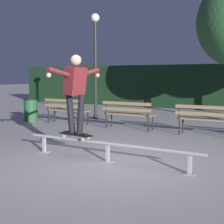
{
  "coord_description": "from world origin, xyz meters",
  "views": [
    {
      "loc": [
        3.09,
        -5.07,
        1.62
      ],
      "look_at": [
        -0.37,
        0.91,
        0.85
      ],
      "focal_mm": 52.39,
      "sensor_mm": 36.0,
      "label": 1
    }
  ],
  "objects_px": {
    "park_bench_right_center": "(206,117)",
    "lamp_post_left": "(95,52)",
    "park_bench_left_center": "(128,112)",
    "skateboarder": "(75,88)",
    "park_bench_leftmost": "(66,108)",
    "trash_can": "(31,110)",
    "grind_rail": "(108,147)",
    "skateboard": "(76,135)"
  },
  "relations": [
    {
      "from": "park_bench_leftmost",
      "to": "lamp_post_left",
      "type": "distance_m",
      "value": 2.55
    },
    {
      "from": "skateboard",
      "to": "lamp_post_left",
      "type": "distance_m",
      "value": 6.24
    },
    {
      "from": "park_bench_leftmost",
      "to": "park_bench_right_center",
      "type": "height_order",
      "value": "same"
    },
    {
      "from": "grind_rail",
      "to": "lamp_post_left",
      "type": "relative_size",
      "value": 0.95
    },
    {
      "from": "park_bench_leftmost",
      "to": "lamp_post_left",
      "type": "relative_size",
      "value": 0.41
    },
    {
      "from": "skateboard",
      "to": "lamp_post_left",
      "type": "relative_size",
      "value": 0.21
    },
    {
      "from": "skateboarder",
      "to": "park_bench_right_center",
      "type": "height_order",
      "value": "skateboarder"
    },
    {
      "from": "grind_rail",
      "to": "skateboarder",
      "type": "distance_m",
      "value": 1.32
    },
    {
      "from": "grind_rail",
      "to": "skateboarder",
      "type": "xyz_separation_m",
      "value": [
        -0.74,
        -0.0,
        1.1
      ]
    },
    {
      "from": "skateboard",
      "to": "skateboarder",
      "type": "distance_m",
      "value": 0.94
    },
    {
      "from": "skateboard",
      "to": "park_bench_right_center",
      "type": "height_order",
      "value": "park_bench_right_center"
    },
    {
      "from": "skateboard",
      "to": "park_bench_left_center",
      "type": "relative_size",
      "value": 0.5
    },
    {
      "from": "skateboarder",
      "to": "park_bench_leftmost",
      "type": "distance_m",
      "value": 4.68
    },
    {
      "from": "skateboard",
      "to": "trash_can",
      "type": "xyz_separation_m",
      "value": [
        -4.52,
        3.43,
        -0.04
      ]
    },
    {
      "from": "park_bench_right_center",
      "to": "trash_can",
      "type": "bearing_deg",
      "value": -179.36
    },
    {
      "from": "grind_rail",
      "to": "park_bench_right_center",
      "type": "bearing_deg",
      "value": 74.79
    },
    {
      "from": "park_bench_leftmost",
      "to": "park_bench_left_center",
      "type": "bearing_deg",
      "value": 0.0
    },
    {
      "from": "park_bench_right_center",
      "to": "trash_can",
      "type": "height_order",
      "value": "park_bench_right_center"
    },
    {
      "from": "lamp_post_left",
      "to": "park_bench_left_center",
      "type": "bearing_deg",
      "value": -36.63
    },
    {
      "from": "grind_rail",
      "to": "trash_can",
      "type": "height_order",
      "value": "trash_can"
    },
    {
      "from": "grind_rail",
      "to": "skateboard",
      "type": "distance_m",
      "value": 0.76
    },
    {
      "from": "park_bench_right_center",
      "to": "lamp_post_left",
      "type": "height_order",
      "value": "lamp_post_left"
    },
    {
      "from": "skateboarder",
      "to": "park_bench_right_center",
      "type": "relative_size",
      "value": 0.97
    },
    {
      "from": "grind_rail",
      "to": "trash_can",
      "type": "xyz_separation_m",
      "value": [
        -5.26,
        3.43,
        0.12
      ]
    },
    {
      "from": "grind_rail",
      "to": "park_bench_leftmost",
      "type": "bearing_deg",
      "value": 136.72
    },
    {
      "from": "skateboarder",
      "to": "trash_can",
      "type": "relative_size",
      "value": 1.95
    },
    {
      "from": "skateboard",
      "to": "skateboarder",
      "type": "bearing_deg",
      "value": -8.95
    },
    {
      "from": "skateboarder",
      "to": "park_bench_right_center",
      "type": "bearing_deg",
      "value": 64.26
    },
    {
      "from": "park_bench_left_center",
      "to": "lamp_post_left",
      "type": "xyz_separation_m",
      "value": [
        -2.22,
        1.65,
        1.94
      ]
    },
    {
      "from": "grind_rail",
      "to": "skateboard",
      "type": "height_order",
      "value": "skateboard"
    },
    {
      "from": "skateboarder",
      "to": "trash_can",
      "type": "xyz_separation_m",
      "value": [
        -4.52,
        3.43,
        -0.98
      ]
    },
    {
      "from": "park_bench_left_center",
      "to": "trash_can",
      "type": "height_order",
      "value": "park_bench_left_center"
    },
    {
      "from": "park_bench_right_center",
      "to": "trash_can",
      "type": "distance_m",
      "value": 6.21
    },
    {
      "from": "park_bench_left_center",
      "to": "skateboarder",
      "type": "bearing_deg",
      "value": -79.54
    },
    {
      "from": "grind_rail",
      "to": "lamp_post_left",
      "type": "bearing_deg",
      "value": 124.98
    },
    {
      "from": "grind_rail",
      "to": "skateboarder",
      "type": "bearing_deg",
      "value": -179.96
    },
    {
      "from": "grind_rail",
      "to": "park_bench_left_center",
      "type": "xyz_separation_m",
      "value": [
        -1.38,
        3.5,
        0.25
      ]
    },
    {
      "from": "park_bench_leftmost",
      "to": "trash_can",
      "type": "relative_size",
      "value": 2.0
    },
    {
      "from": "skateboarder",
      "to": "lamp_post_left",
      "type": "distance_m",
      "value": 6.0
    },
    {
      "from": "skateboard",
      "to": "park_bench_leftmost",
      "type": "relative_size",
      "value": 0.5
    },
    {
      "from": "trash_can",
      "to": "park_bench_leftmost",
      "type": "bearing_deg",
      "value": 2.57
    },
    {
      "from": "skateboarder",
      "to": "park_bench_leftmost",
      "type": "relative_size",
      "value": 0.97
    }
  ]
}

